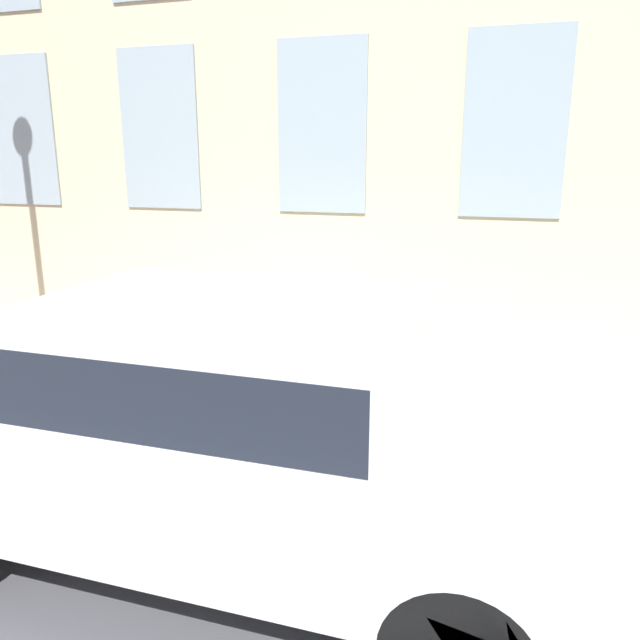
% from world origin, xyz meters
% --- Properties ---
extents(ground_plane, '(80.00, 80.00, 0.00)m').
position_xyz_m(ground_plane, '(0.00, 0.00, 0.00)').
color(ground_plane, '#47474C').
extents(sidewalk, '(2.93, 60.00, 0.13)m').
position_xyz_m(sidewalk, '(1.47, 0.00, 0.07)').
color(sidewalk, '#B2ADA3').
rests_on(sidewalk, ground_plane).
extents(fire_hydrant, '(0.33, 0.45, 0.78)m').
position_xyz_m(fire_hydrant, '(0.38, -0.35, 0.53)').
color(fire_hydrant, red).
rests_on(fire_hydrant, sidewalk).
extents(person, '(0.27, 0.18, 1.11)m').
position_xyz_m(person, '(0.92, -1.04, 0.80)').
color(person, '#726651').
rests_on(person, sidewalk).
extents(parked_car_white_near, '(2.07, 5.11, 1.73)m').
position_xyz_m(parked_car_white_near, '(-1.52, -0.77, 0.96)').
color(parked_car_white_near, black).
rests_on(parked_car_white_near, ground_plane).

